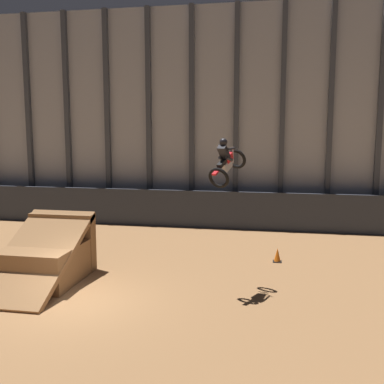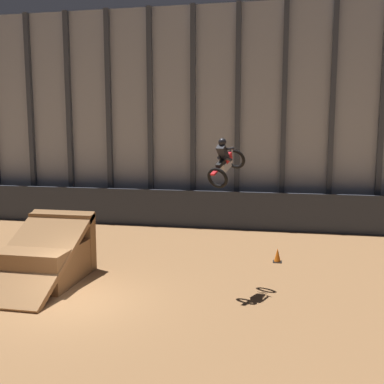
# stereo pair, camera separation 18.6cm
# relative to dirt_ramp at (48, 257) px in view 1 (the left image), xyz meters

# --- Properties ---
(ground_plane) EXTENTS (60.00, 60.00, 0.00)m
(ground_plane) POSITION_rel_dirt_ramp_xyz_m (2.06, -2.02, -0.82)
(ground_plane) COLOR #996B42
(arena_back_wall) EXTENTS (32.00, 0.40, 12.30)m
(arena_back_wall) POSITION_rel_dirt_ramp_xyz_m (2.06, 10.93, 5.33)
(arena_back_wall) COLOR #A3A8B2
(arena_back_wall) RESTS_ON ground_plane
(lower_barrier) EXTENTS (31.36, 0.20, 2.08)m
(lower_barrier) POSITION_rel_dirt_ramp_xyz_m (2.06, 9.51, 0.22)
(lower_barrier) COLOR #2D333D
(lower_barrier) RESTS_ON ground_plane
(dirt_ramp) EXTENTS (2.56, 4.51, 2.40)m
(dirt_ramp) POSITION_rel_dirt_ramp_xyz_m (0.00, 0.00, 0.00)
(dirt_ramp) COLOR olive
(dirt_ramp) RESTS_ON ground_plane
(rider_bike_solo) EXTENTS (1.26, 1.89, 1.67)m
(rider_bike_solo) POSITION_rel_dirt_ramp_xyz_m (6.49, 0.15, 3.56)
(rider_bike_solo) COLOR black
(traffic_cone_near_ramp) EXTENTS (0.36, 0.36, 0.58)m
(traffic_cone_near_ramp) POSITION_rel_dirt_ramp_xyz_m (8.26, 3.70, -0.54)
(traffic_cone_near_ramp) COLOR black
(traffic_cone_near_ramp) RESTS_ON ground_plane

